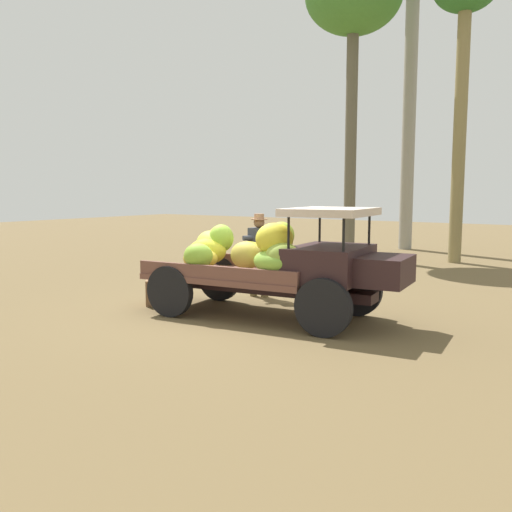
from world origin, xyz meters
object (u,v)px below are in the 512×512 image
object	(u,v)px
loose_banana_bunch	(321,291)
farmer	(259,250)
wooden_crate	(160,292)
truck	(277,263)

from	to	relation	value
loose_banana_bunch	farmer	bearing A→B (deg)	-158.97
farmer	wooden_crate	distance (m)	2.15
farmer	wooden_crate	world-z (taller)	farmer
farmer	wooden_crate	xyz separation A→B (m)	(-1.14, -1.67, -0.73)
truck	farmer	world-z (taller)	truck
wooden_crate	truck	bearing A→B (deg)	6.54
wooden_crate	loose_banana_bunch	xyz separation A→B (m)	(2.32, 2.12, -0.07)
truck	farmer	size ratio (longest dim) A/B	2.69
wooden_crate	loose_banana_bunch	distance (m)	3.15
farmer	wooden_crate	bearing A→B (deg)	-40.03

